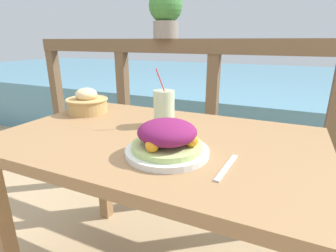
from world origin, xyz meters
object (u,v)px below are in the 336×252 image
Objects in this scene: drink_glass at (164,108)px; potted_plant at (166,11)px; bread_basket at (87,103)px; salad_plate at (167,140)px.

potted_plant is (-0.30, 0.65, 0.45)m from drink_glass.
potted_plant reaches higher than bread_basket.
drink_glass is at bearing -65.55° from potted_plant.
drink_glass is at bearing 117.26° from salad_plate.
potted_plant is at bearing 115.29° from salad_plate.
bread_basket is (-0.58, 0.30, 0.00)m from salad_plate.
drink_glass is 0.81× the size of potted_plant.
drink_glass is at bearing -2.92° from bread_basket.
bread_basket is 0.68× the size of potted_plant.
potted_plant reaches higher than drink_glass.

